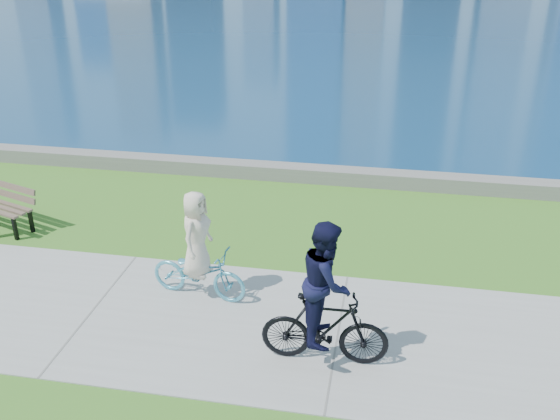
% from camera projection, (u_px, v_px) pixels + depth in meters
% --- Properties ---
extents(ground, '(320.00, 320.00, 0.00)m').
position_uv_depth(ground, '(94.00, 309.00, 10.22)').
color(ground, '#356B1C').
rests_on(ground, ground).
extents(concrete_path, '(80.00, 3.50, 0.02)m').
position_uv_depth(concrete_path, '(94.00, 309.00, 10.22)').
color(concrete_path, '#979792').
rests_on(concrete_path, ground).
extents(seawall, '(90.00, 0.50, 0.35)m').
position_uv_depth(seawall, '(204.00, 166.00, 15.68)').
color(seawall, slate).
rests_on(seawall, ground).
extents(cyclist_woman, '(0.84, 1.75, 1.90)m').
position_uv_depth(cyclist_woman, '(198.00, 259.00, 10.28)').
color(cyclist_woman, '#54B2CD').
rests_on(cyclist_woman, ground).
extents(cyclist_man, '(0.69, 1.82, 2.21)m').
position_uv_depth(cyclist_man, '(326.00, 306.00, 8.62)').
color(cyclist_man, black).
rests_on(cyclist_man, ground).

